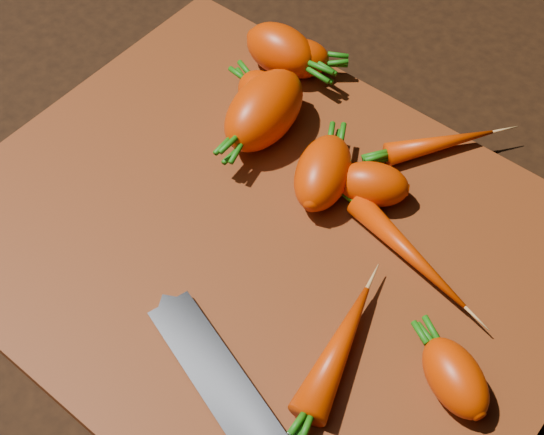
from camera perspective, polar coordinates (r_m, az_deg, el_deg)
The scene contains 13 objects.
ground at distance 0.63m, azimuth -0.57°, elevation -2.44°, with size 2.00×2.00×0.01m, color black.
cutting_board at distance 0.62m, azimuth -0.58°, elevation -1.88°, with size 0.50×0.40×0.01m, color #622A0F.
carrot_0 at distance 0.73m, azimuth 0.66°, elevation 12.50°, with size 0.07×0.05×0.05m, color #DC3500.
carrot_1 at distance 0.69m, azimuth -0.62°, elevation 9.09°, with size 0.06×0.04×0.04m, color #DC3500.
carrot_2 at distance 0.67m, azimuth -0.59°, elevation 8.10°, with size 0.10×0.06×0.06m, color #DC3500.
carrot_3 at distance 0.63m, azimuth 3.85°, elevation 3.39°, with size 0.08×0.05×0.05m, color #DC3500.
carrot_4 at distance 0.63m, azimuth 7.60°, elevation 2.50°, with size 0.06×0.04×0.04m, color #DC3500.
carrot_5 at distance 0.73m, azimuth 2.01°, elevation 11.89°, with size 0.06×0.04×0.04m, color #DC3500.
carrot_6 at distance 0.55m, azimuth 13.62°, elevation -11.65°, with size 0.06×0.04×0.04m, color #DC3500.
carrot_7 at distance 0.68m, azimuth 12.56°, elevation 5.48°, with size 0.10×0.02×0.02m, color #DC3500.
carrot_8 at distance 0.61m, azimuth 10.23°, elevation -2.59°, with size 0.12×0.02×0.02m, color #DC3500.
carrot_9 at distance 0.55m, azimuth 5.02°, elevation -9.83°, with size 0.11×0.03×0.03m, color #DC3500.
knife at distance 0.54m, azimuth -1.73°, elevation -15.26°, with size 0.30×0.12×0.02m.
Camera 1 is at (0.22, -0.27, 0.52)m, focal length 50.00 mm.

